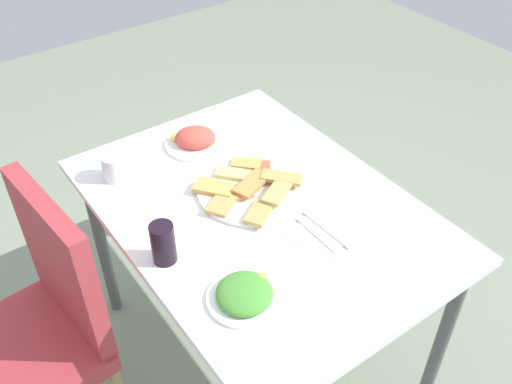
{
  "coord_description": "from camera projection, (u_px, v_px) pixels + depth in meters",
  "views": [
    {
      "loc": [
        -1.04,
        0.76,
        1.86
      ],
      "look_at": [
        0.03,
        -0.01,
        0.76
      ],
      "focal_mm": 39.75,
      "sensor_mm": 36.0,
      "label": 1
    }
  ],
  "objects": [
    {
      "name": "salad_plate_rice",
      "position": [
        195.0,
        139.0,
        1.95
      ],
      "size": [
        0.21,
        0.21,
        0.07
      ],
      "color": "white",
      "rests_on": "dining_table"
    },
    {
      "name": "pide_platter",
      "position": [
        250.0,
        188.0,
        1.76
      ],
      "size": [
        0.34,
        0.35,
        0.04
      ],
      "color": "white",
      "rests_on": "dining_table"
    },
    {
      "name": "soda_can",
      "position": [
        163.0,
        243.0,
        1.5
      ],
      "size": [
        0.09,
        0.09,
        0.12
      ],
      "primitive_type": "cylinder",
      "rotation": [
        0.0,
        0.0,
        1.19
      ],
      "color": "black",
      "rests_on": "dining_table"
    },
    {
      "name": "ground_plane",
      "position": [
        258.0,
        349.0,
        2.18
      ],
      "size": [
        6.0,
        6.0,
        0.0
      ],
      "primitive_type": "plane",
      "color": "gray"
    },
    {
      "name": "paper_napkin",
      "position": [
        322.0,
        233.0,
        1.62
      ],
      "size": [
        0.2,
        0.2,
        0.0
      ],
      "primitive_type": "cube",
      "rotation": [
        0.0,
        0.0,
        0.4
      ],
      "color": "white",
      "rests_on": "dining_table"
    },
    {
      "name": "dining_chair",
      "position": [
        38.0,
        322.0,
        1.62
      ],
      "size": [
        0.46,
        0.46,
        0.94
      ],
      "color": "#A63439",
      "rests_on": "ground_plane"
    },
    {
      "name": "salad_plate_greens",
      "position": [
        245.0,
        294.0,
        1.42
      ],
      "size": [
        0.21,
        0.21,
        0.04
      ],
      "color": "white",
      "rests_on": "dining_table"
    },
    {
      "name": "drinking_glass",
      "position": [
        114.0,
        167.0,
        1.79
      ],
      "size": [
        0.08,
        0.08,
        0.09
      ],
      "primitive_type": "cylinder",
      "color": "silver",
      "rests_on": "dining_table"
    },
    {
      "name": "fork",
      "position": [
        326.0,
        229.0,
        1.62
      ],
      "size": [
        0.19,
        0.02,
        0.0
      ],
      "primitive_type": "cube",
      "rotation": [
        0.0,
        0.0,
        0.04
      ],
      "color": "silver",
      "rests_on": "paper_napkin"
    },
    {
      "name": "dining_table",
      "position": [
        258.0,
        225.0,
        1.76
      ],
      "size": [
        1.14,
        0.83,
        0.73
      ],
      "color": "white",
      "rests_on": "ground_plane"
    },
    {
      "name": "spoon",
      "position": [
        317.0,
        234.0,
        1.61
      ],
      "size": [
        0.17,
        0.02,
        0.0
      ],
      "primitive_type": "cube",
      "rotation": [
        0.0,
        0.0,
        -0.01
      ],
      "color": "silver",
      "rests_on": "paper_napkin"
    }
  ]
}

